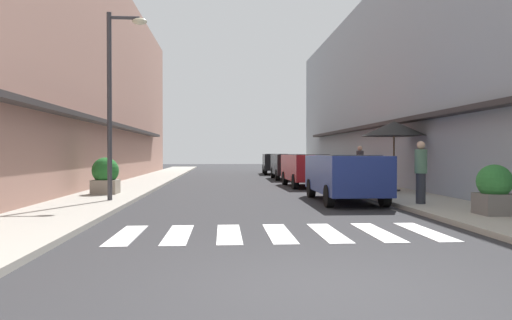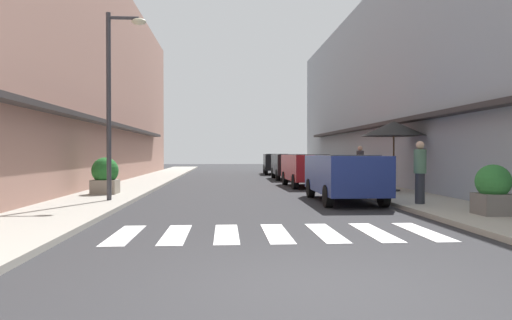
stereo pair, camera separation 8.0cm
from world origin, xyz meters
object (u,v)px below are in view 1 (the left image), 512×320
at_px(parked_car_far, 289,164).
at_px(planter_corner, 494,189).
at_px(parked_car_near, 345,173).
at_px(parked_car_mid, 307,166).
at_px(parked_car_distant, 276,161).
at_px(street_lamp, 116,86).
at_px(pedestrian_walking_far, 360,163).
at_px(pedestrian_walking_near, 421,171).
at_px(planter_midblock, 105,176).
at_px(cafe_umbrella, 394,129).

bearing_deg(parked_car_far, planter_corner, -81.70).
relative_size(parked_car_near, planter_corner, 3.89).
bearing_deg(parked_car_mid, parked_car_far, 90.00).
xyz_separation_m(parked_car_distant, street_lamp, (-7.00, -19.37, 2.61)).
height_order(street_lamp, planter_corner, street_lamp).
bearing_deg(pedestrian_walking_far, parked_car_distant, 133.23).
bearing_deg(parked_car_near, pedestrian_walking_far, 70.00).
xyz_separation_m(planter_corner, pedestrian_walking_near, (-0.71, 2.39, 0.34)).
distance_m(parked_car_mid, planter_corner, 10.94).
bearing_deg(pedestrian_walking_near, planter_corner, 19.47).
bearing_deg(parked_car_near, street_lamp, -179.08).
distance_m(parked_car_near, parked_car_distant, 19.26).
bearing_deg(pedestrian_walking_near, parked_car_distant, -172.29).
height_order(planter_midblock, pedestrian_walking_far, pedestrian_walking_far).
bearing_deg(planter_corner, parked_car_distant, 95.92).
xyz_separation_m(parked_car_mid, pedestrian_walking_near, (1.71, -8.27, 0.12)).
bearing_deg(street_lamp, parked_car_distant, 70.13).
height_order(pedestrian_walking_near, pedestrian_walking_far, pedestrian_walking_near).
xyz_separation_m(parked_car_distant, pedestrian_walking_near, (1.71, -20.95, 0.12)).
height_order(street_lamp, planter_midblock, street_lamp).
xyz_separation_m(parked_car_mid, cafe_umbrella, (2.53, -3.98, 1.50)).
relative_size(parked_car_mid, pedestrian_walking_near, 2.35).
bearing_deg(pedestrian_walking_far, planter_corner, -59.89).
bearing_deg(parked_car_mid, pedestrian_walking_near, -78.29).
distance_m(parked_car_far, pedestrian_walking_far, 5.94).
bearing_deg(parked_car_distant, pedestrian_walking_near, -85.32).
xyz_separation_m(parked_car_far, street_lamp, (-7.00, -12.62, 2.61)).
height_order(parked_car_far, planter_midblock, parked_car_far).
xyz_separation_m(parked_car_far, planter_corner, (2.42, -16.59, -0.22)).
distance_m(parked_car_near, planter_midblock, 8.15).
height_order(parked_car_distant, cafe_umbrella, cafe_umbrella).
height_order(parked_car_far, street_lamp, street_lamp).
height_order(parked_car_far, cafe_umbrella, cafe_umbrella).
bearing_deg(pedestrian_walking_near, pedestrian_walking_far, 177.28).
relative_size(pedestrian_walking_near, pedestrian_walking_far, 1.00).
distance_m(parked_car_near, parked_car_far, 12.50).
relative_size(street_lamp, planter_corner, 4.86).
relative_size(parked_car_mid, parked_car_far, 0.96).
height_order(parked_car_mid, parked_car_distant, same).
bearing_deg(planter_corner, parked_car_mid, 102.79).
bearing_deg(parked_car_far, parked_car_near, -90.00).
xyz_separation_m(cafe_umbrella, planter_corner, (-0.11, -6.68, -1.72)).
relative_size(parked_car_far, planter_midblock, 3.39).
relative_size(planter_corner, planter_midblock, 0.91).
bearing_deg(parked_car_mid, parked_car_near, -90.00).
bearing_deg(planter_corner, parked_car_near, 120.63).
relative_size(street_lamp, pedestrian_walking_near, 3.21).
distance_m(parked_car_far, parked_car_distant, 6.75).
bearing_deg(pedestrian_walking_far, parked_car_far, 147.09).
distance_m(planter_corner, pedestrian_walking_far, 11.26).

